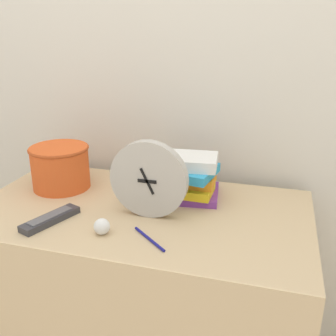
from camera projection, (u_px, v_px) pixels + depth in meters
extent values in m
cube|color=silver|center=(171.00, 56.00, 1.45)|extent=(6.00, 0.04, 2.40)
cube|color=tan|center=(143.00, 304.00, 1.40)|extent=(1.08, 0.60, 0.75)
cylinder|color=#B7B2A8|center=(149.00, 179.00, 1.18)|extent=(0.24, 0.03, 0.24)
cylinder|color=white|center=(148.00, 180.00, 1.18)|extent=(0.21, 0.01, 0.21)
cube|color=black|center=(147.00, 181.00, 1.17)|extent=(0.06, 0.01, 0.01)
cube|color=black|center=(147.00, 181.00, 1.17)|extent=(0.04, 0.01, 0.08)
cylinder|color=black|center=(147.00, 181.00, 1.17)|extent=(0.01, 0.00, 0.01)
cube|color=#7A3899|center=(188.00, 193.00, 1.36)|extent=(0.23, 0.20, 0.02)
cube|color=yellow|center=(186.00, 189.00, 1.33)|extent=(0.18, 0.13, 0.03)
cube|color=orange|center=(188.00, 178.00, 1.33)|extent=(0.19, 0.13, 0.03)
cube|color=#2D9ED1|center=(187.00, 171.00, 1.31)|extent=(0.21, 0.19, 0.03)
cube|color=white|center=(186.00, 161.00, 1.30)|extent=(0.22, 0.16, 0.04)
cylinder|color=#E05623|center=(60.00, 167.00, 1.41)|extent=(0.20, 0.20, 0.15)
torus|color=#B3451C|center=(59.00, 148.00, 1.39)|extent=(0.21, 0.21, 0.01)
cube|color=#333338|center=(50.00, 219.00, 1.18)|extent=(0.11, 0.20, 0.02)
cube|color=#59595E|center=(50.00, 216.00, 1.18)|extent=(0.08, 0.15, 0.00)
sphere|color=white|center=(102.00, 227.00, 1.11)|extent=(0.05, 0.05, 0.05)
cylinder|color=navy|center=(149.00, 239.00, 1.08)|extent=(0.12, 0.10, 0.01)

